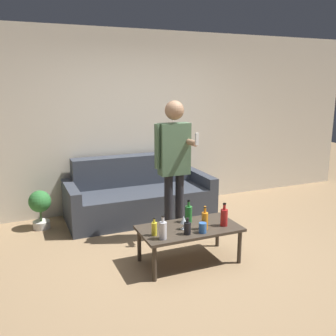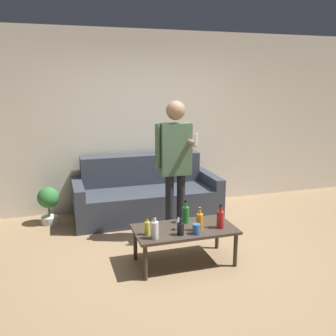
{
  "view_description": "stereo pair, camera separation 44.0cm",
  "coord_description": "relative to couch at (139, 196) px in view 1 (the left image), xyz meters",
  "views": [
    {
      "loc": [
        -1.79,
        -3.31,
        1.93
      ],
      "look_at": [
        -0.12,
        0.64,
        0.95
      ],
      "focal_mm": 40.0,
      "sensor_mm": 36.0,
      "label": 1
    },
    {
      "loc": [
        -1.38,
        -3.46,
        1.93
      ],
      "look_at": [
        -0.12,
        0.64,
        0.95
      ],
      "focal_mm": 40.0,
      "sensor_mm": 36.0,
      "label": 2
    }
  ],
  "objects": [
    {
      "name": "ground_plane",
      "position": [
        0.14,
        -1.7,
        -0.31
      ],
      "size": [
        16.0,
        16.0,
        0.0
      ],
      "primitive_type": "plane",
      "color": "#997A56"
    },
    {
      "name": "wall_back",
      "position": [
        0.14,
        0.47,
        1.04
      ],
      "size": [
        8.0,
        0.06,
        2.7
      ],
      "color": "beige",
      "rests_on": "ground_plane"
    },
    {
      "name": "couch",
      "position": [
        0.0,
        0.0,
        0.0
      ],
      "size": [
        2.09,
        0.91,
        0.87
      ],
      "color": "#383D47",
      "rests_on": "ground_plane"
    },
    {
      "name": "coffee_table",
      "position": [
        0.04,
        -1.61,
        0.06
      ],
      "size": [
        1.09,
        0.57,
        0.41
      ],
      "color": "#3D3328",
      "rests_on": "ground_plane"
    },
    {
      "name": "bottle_orange",
      "position": [
        -0.34,
        -1.78,
        0.19
      ],
      "size": [
        0.08,
        0.08,
        0.25
      ],
      "color": "silver",
      "rests_on": "coffee_table"
    },
    {
      "name": "bottle_green",
      "position": [
        -0.39,
        -1.66,
        0.17
      ],
      "size": [
        0.06,
        0.06,
        0.19
      ],
      "color": "yellow",
      "rests_on": "coffee_table"
    },
    {
      "name": "bottle_dark",
      "position": [
        0.1,
        -1.46,
        0.2
      ],
      "size": [
        0.08,
        0.08,
        0.25
      ],
      "color": "#23752D",
      "rests_on": "coffee_table"
    },
    {
      "name": "bottle_yellow",
      "position": [
        0.17,
        -1.72,
        0.2
      ],
      "size": [
        0.07,
        0.07,
        0.25
      ],
      "color": "orange",
      "rests_on": "coffee_table"
    },
    {
      "name": "bottle_red",
      "position": [
        -0.06,
        -1.77,
        0.17
      ],
      "size": [
        0.07,
        0.07,
        0.18
      ],
      "color": "black",
      "rests_on": "coffee_table"
    },
    {
      "name": "bottle_clear",
      "position": [
        0.41,
        -1.71,
        0.2
      ],
      "size": [
        0.08,
        0.08,
        0.26
      ],
      "color": "#B21E1E",
      "rests_on": "coffee_table"
    },
    {
      "name": "wine_glass_near",
      "position": [
        -0.04,
        -1.63,
        0.2
      ],
      "size": [
        0.07,
        0.07,
        0.15
      ],
      "color": "silver",
      "rests_on": "coffee_table"
    },
    {
      "name": "cup_on_table",
      "position": [
        0.1,
        -1.8,
        0.15
      ],
      "size": [
        0.08,
        0.08,
        0.11
      ],
      "color": "#3366B2",
      "rests_on": "coffee_table"
    },
    {
      "name": "person_standing_front",
      "position": [
        0.14,
        -0.96,
        0.74
      ],
      "size": [
        0.44,
        0.43,
        1.73
      ],
      "color": "#232328",
      "rests_on": "ground_plane"
    },
    {
      "name": "potted_plant",
      "position": [
        -1.37,
        0.05,
        0.02
      ],
      "size": [
        0.29,
        0.29,
        0.53
      ],
      "color": "silver",
      "rests_on": "ground_plane"
    }
  ]
}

